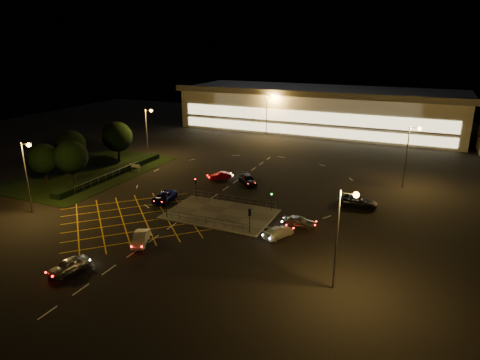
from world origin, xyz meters
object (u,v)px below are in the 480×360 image
at_px(car_right_silver, 299,221).
at_px(car_far_dkgrey, 248,180).
at_px(car_queue_white, 141,238).
at_px(car_circ_red, 220,176).
at_px(car_near_silver, 68,266).
at_px(car_left_blue, 164,197).
at_px(signal_se, 250,216).
at_px(car_approach_white, 278,232).
at_px(signal_nw, 196,184).
at_px(signal_ne, 272,195).
at_px(signal_sw, 166,201).
at_px(car_east_grey, 358,201).

bearing_deg(car_right_silver, car_far_dkgrey, 37.59).
bearing_deg(car_far_dkgrey, car_queue_white, -137.75).
bearing_deg(car_circ_red, car_near_silver, -41.85).
bearing_deg(car_circ_red, car_left_blue, -53.49).
distance_m(signal_se, car_approach_white, 3.95).
bearing_deg(car_right_silver, car_left_blue, 81.76).
xyz_separation_m(car_near_silver, car_approach_white, (16.99, 16.59, -0.08)).
distance_m(signal_nw, car_left_blue, 5.03).
distance_m(car_near_silver, car_far_dkgrey, 34.04).
bearing_deg(signal_se, car_approach_white, -170.03).
height_order(car_far_dkgrey, car_approach_white, car_far_dkgrey).
xyz_separation_m(signal_se, car_left_blue, (-15.82, 5.16, -1.66)).
xyz_separation_m(signal_nw, signal_ne, (12.00, 0.00, 0.00)).
distance_m(signal_sw, car_far_dkgrey, 18.16).
bearing_deg(car_near_silver, signal_sw, 97.96).
bearing_deg(car_right_silver, car_queue_white, 121.74).
bearing_deg(car_far_dkgrey, car_approach_white, -97.78).
height_order(car_queue_white, car_east_grey, car_east_grey).
distance_m(signal_nw, car_east_grey, 23.65).
distance_m(car_east_grey, car_approach_white, 15.64).
bearing_deg(signal_ne, car_near_silver, -119.38).
height_order(signal_sw, car_far_dkgrey, signal_sw).
relative_size(signal_ne, car_near_silver, 0.74).
height_order(signal_se, car_near_silver, signal_se).
xyz_separation_m(car_left_blue, car_approach_white, (19.32, -4.55, -0.07)).
relative_size(car_queue_white, car_far_dkgrey, 0.83).
bearing_deg(signal_sw, car_circ_red, -86.91).
relative_size(signal_sw, signal_ne, 1.00).
height_order(car_near_silver, car_right_silver, car_near_silver).
distance_m(car_near_silver, car_east_grey, 38.90).
height_order(signal_sw, car_approach_white, signal_sw).
bearing_deg(car_queue_white, car_east_grey, 22.26).
height_order(signal_nw, car_approach_white, signal_nw).
bearing_deg(car_left_blue, signal_nw, 27.84).
bearing_deg(car_approach_white, signal_ne, -40.32).
bearing_deg(car_approach_white, car_east_grey, -93.01).
bearing_deg(signal_sw, car_queue_white, 100.41).
relative_size(car_circ_red, car_east_grey, 0.66).
bearing_deg(signal_sw, car_left_blue, -53.51).
bearing_deg(car_near_silver, car_east_grey, 64.89).
relative_size(signal_sw, car_queue_white, 0.74).
xyz_separation_m(signal_sw, signal_nw, (0.00, 7.99, 0.00)).
height_order(signal_nw, car_right_silver, signal_nw).
bearing_deg(car_far_dkgrey, signal_ne, -92.46).
height_order(signal_ne, car_east_grey, signal_ne).
xyz_separation_m(car_queue_white, car_east_grey, (21.25, 22.23, 0.08)).
bearing_deg(signal_nw, car_near_silver, -93.56).
bearing_deg(car_approach_white, car_near_silver, 68.61).
bearing_deg(car_approach_white, car_left_blue, 11.04).
xyz_separation_m(car_circ_red, car_east_grey, (23.64, -3.48, 0.16)).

